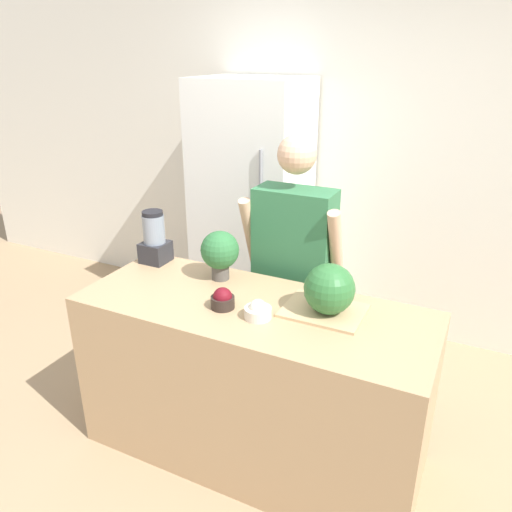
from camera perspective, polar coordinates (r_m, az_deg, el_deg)
The scene contains 11 objects.
ground_plane at distance 2.77m, azimuth -3.88°, elevation -25.53°, with size 14.00×14.00×0.00m, color tan.
wall_back at distance 3.82m, azimuth 11.11°, elevation 10.63°, with size 8.00×0.06×2.60m.
counter_island at distance 2.70m, azimuth -0.34°, elevation -14.14°, with size 1.77×0.70×0.90m.
refrigerator at distance 3.80m, azimuth -0.45°, elevation 5.44°, with size 0.77×0.66×1.89m.
person at distance 2.94m, azimuth 4.26°, elevation -2.08°, with size 0.59×0.26×1.65m.
cutting_board at distance 2.42m, azimuth 7.75°, elevation -6.20°, with size 0.38×0.30×0.01m.
watermelon at distance 2.34m, azimuth 8.38°, elevation -3.74°, with size 0.24×0.24×0.24m.
bowl_cherries at distance 2.42m, azimuth -3.84°, elevation -4.98°, with size 0.12×0.12×0.11m.
bowl_cream at distance 2.33m, azimuth 0.22°, elevation -6.28°, with size 0.13×0.13×0.09m.
blender at distance 2.96m, azimuth -11.52°, elevation 1.91°, with size 0.15×0.15×0.31m.
potted_plant at distance 2.68m, azimuth -4.15°, elevation 0.49°, with size 0.21×0.21×0.27m.
Camera 1 is at (0.96, -1.59, 2.06)m, focal length 35.00 mm.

